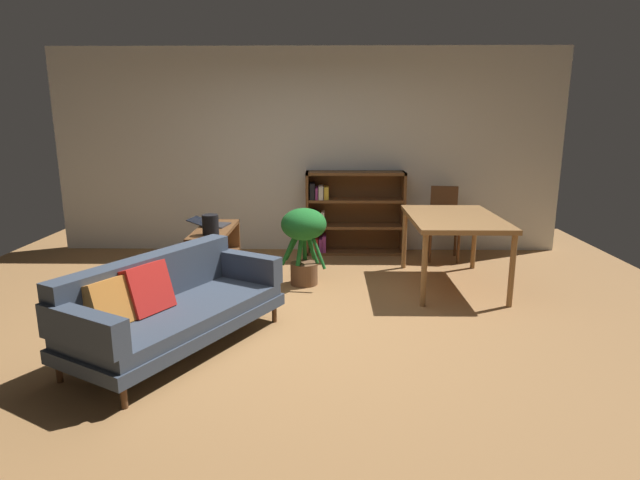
# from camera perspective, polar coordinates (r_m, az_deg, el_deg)

# --- Properties ---
(ground_plane) EXTENTS (8.16, 8.16, 0.00)m
(ground_plane) POSITION_cam_1_polar(r_m,az_deg,el_deg) (4.78, -2.50, -8.90)
(ground_plane) COLOR #9E7042
(back_wall_panel) EXTENTS (6.80, 0.10, 2.70)m
(back_wall_panel) POSITION_cam_1_polar(r_m,az_deg,el_deg) (7.14, -1.33, 9.64)
(back_wall_panel) COLOR silver
(back_wall_panel) RESTS_ON ground_plane
(fabric_couch) EXTENTS (1.57, 1.97, 0.73)m
(fabric_couch) POSITION_cam_1_polar(r_m,az_deg,el_deg) (4.32, -16.24, -6.72)
(fabric_couch) COLOR #56351E
(fabric_couch) RESTS_ON ground_plane
(media_console) EXTENTS (0.38, 1.07, 0.62)m
(media_console) POSITION_cam_1_polar(r_m,az_deg,el_deg) (5.86, -11.37, -1.81)
(media_console) COLOR brown
(media_console) RESTS_ON ground_plane
(open_laptop) EXTENTS (0.47, 0.36, 0.08)m
(open_laptop) POSITION_cam_1_polar(r_m,az_deg,el_deg) (5.94, -11.84, 1.76)
(open_laptop) COLOR #333338
(open_laptop) RESTS_ON media_console
(desk_speaker) EXTENTS (0.17, 0.17, 0.21)m
(desk_speaker) POSITION_cam_1_polar(r_m,az_deg,el_deg) (5.46, -11.88, 1.64)
(desk_speaker) COLOR black
(desk_speaker) RESTS_ON media_console
(potted_floor_plant) EXTENTS (0.50, 0.49, 0.85)m
(potted_floor_plant) POSITION_cam_1_polar(r_m,az_deg,el_deg) (5.66, -1.78, 0.57)
(potted_floor_plant) COLOR brown
(potted_floor_plant) RESTS_ON ground_plane
(dining_table) EXTENTS (0.94, 1.43, 0.77)m
(dining_table) POSITION_cam_1_polar(r_m,az_deg,el_deg) (5.78, 14.42, 1.85)
(dining_table) COLOR olive
(dining_table) RESTS_ON ground_plane
(dining_chair_near) EXTENTS (0.44, 0.45, 0.93)m
(dining_chair_near) POSITION_cam_1_polar(r_m,az_deg,el_deg) (6.95, 13.39, 2.35)
(dining_chair_near) COLOR #56351E
(dining_chair_near) RESTS_ON ground_plane
(bookshelf) EXTENTS (1.31, 0.35, 1.10)m
(bookshelf) POSITION_cam_1_polar(r_m,az_deg,el_deg) (7.05, 3.22, 2.95)
(bookshelf) COLOR brown
(bookshelf) RESTS_ON ground_plane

